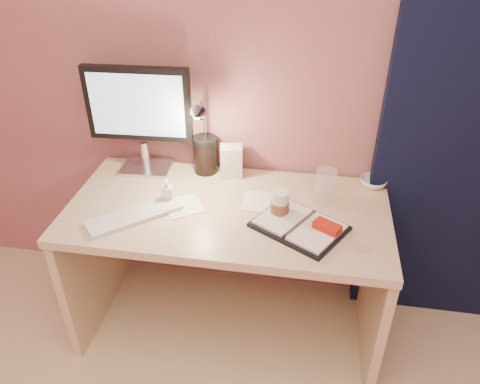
% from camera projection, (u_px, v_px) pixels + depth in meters
% --- Properties ---
extents(room, '(3.50, 3.50, 3.50)m').
position_uv_depth(room, '(465.00, 107.00, 1.94)').
color(room, '#C6B28E').
rests_on(room, ground).
extents(desk, '(1.40, 0.70, 0.73)m').
position_uv_depth(desk, '(231.00, 238.00, 2.22)').
color(desk, '#C7B68D').
rests_on(desk, ground).
extents(monitor, '(0.49, 0.18, 0.52)m').
position_uv_depth(monitor, '(139.00, 111.00, 2.14)').
color(monitor, silver).
rests_on(monitor, desk).
extents(keyboard, '(0.38, 0.36, 0.02)m').
position_uv_depth(keyboard, '(134.00, 215.00, 1.97)').
color(keyboard, silver).
rests_on(keyboard, desk).
extents(planner, '(0.43, 0.40, 0.05)m').
position_uv_depth(planner, '(302.00, 226.00, 1.90)').
color(planner, black).
rests_on(planner, desk).
extents(paper_a, '(0.21, 0.21, 0.00)m').
position_uv_depth(paper_a, '(294.00, 217.00, 1.97)').
color(paper_a, silver).
rests_on(paper_a, desk).
extents(paper_b, '(0.17, 0.17, 0.00)m').
position_uv_depth(paper_b, '(261.00, 202.00, 2.07)').
color(paper_b, silver).
rests_on(paper_b, desk).
extents(paper_c, '(0.21, 0.21, 0.00)m').
position_uv_depth(paper_c, '(183.00, 206.00, 2.04)').
color(paper_c, silver).
rests_on(paper_c, desk).
extents(coffee_cup, '(0.08, 0.08, 0.12)m').
position_uv_depth(coffee_cup, '(280.00, 205.00, 1.95)').
color(coffee_cup, silver).
rests_on(coffee_cup, desk).
extents(clear_cup, '(0.09, 0.09, 0.16)m').
position_uv_depth(clear_cup, '(325.00, 187.00, 2.03)').
color(clear_cup, white).
rests_on(clear_cup, desk).
extents(bowl, '(0.13, 0.13, 0.04)m').
position_uv_depth(bowl, '(373.00, 182.00, 2.18)').
color(bowl, white).
rests_on(bowl, desk).
extents(lotion_bottle, '(0.06, 0.06, 0.10)m').
position_uv_depth(lotion_bottle, '(167.00, 190.00, 2.06)').
color(lotion_bottle, silver).
rests_on(lotion_bottle, desk).
extents(dark_jar, '(0.11, 0.11, 0.16)m').
position_uv_depth(dark_jar, '(205.00, 156.00, 2.26)').
color(dark_jar, black).
rests_on(dark_jar, desk).
extents(product_box, '(0.12, 0.10, 0.15)m').
position_uv_depth(product_box, '(231.00, 161.00, 2.23)').
color(product_box, silver).
rests_on(product_box, desk).
extents(desk_lamp, '(0.09, 0.24, 0.40)m').
position_uv_depth(desk_lamp, '(199.00, 133.00, 2.09)').
color(desk_lamp, silver).
rests_on(desk_lamp, desk).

